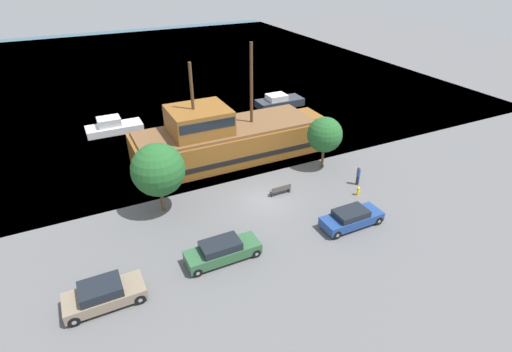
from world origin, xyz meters
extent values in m
plane|color=#5B5B5E|center=(0.00, 0.00, 0.00)|extent=(160.00, 160.00, 0.00)
plane|color=#33566B|center=(0.00, 44.00, 0.00)|extent=(80.00, 80.00, 0.00)
cube|color=brown|center=(0.21, 8.50, 1.47)|extent=(17.53, 5.94, 2.94)
cube|color=black|center=(0.21, 8.50, 1.03)|extent=(17.18, 6.02, 0.45)
cube|color=brown|center=(9.57, 8.50, 1.91)|extent=(1.40, 3.27, 2.06)
cube|color=brown|center=(0.21, 8.50, 3.07)|extent=(16.83, 5.47, 0.25)
cube|color=brown|center=(-2.42, 8.50, 4.30)|extent=(5.26, 4.75, 2.22)
cube|color=black|center=(-2.42, 8.50, 4.64)|extent=(5.00, 4.81, 0.80)
cylinder|color=#4C331E|center=(2.84, 8.50, 6.92)|extent=(0.28, 0.28, 7.45)
cylinder|color=#4C331E|center=(-2.86, 8.50, 6.36)|extent=(0.28, 0.28, 6.33)
cube|color=#2D333D|center=(11.77, 18.78, 0.47)|extent=(6.03, 2.55, 0.93)
cube|color=silver|center=(11.32, 18.78, 1.27)|extent=(2.41, 1.99, 0.68)
cube|color=black|center=(12.04, 18.78, 1.27)|extent=(0.12, 1.78, 0.54)
cube|color=silver|center=(-8.62, 19.68, 0.40)|extent=(5.94, 2.44, 0.79)
cube|color=silver|center=(-9.07, 19.68, 1.26)|extent=(2.38, 1.90, 0.93)
cube|color=black|center=(-8.36, 19.68, 1.26)|extent=(0.12, 1.71, 0.74)
cube|color=#2D5B38|center=(-5.75, -5.00, 0.58)|extent=(4.91, 1.71, 0.71)
cube|color=black|center=(-5.90, -5.00, 1.19)|extent=(2.55, 1.54, 0.52)
cylinder|color=black|center=(-3.72, -5.76, 0.31)|extent=(0.61, 0.22, 0.61)
cylinder|color=gray|center=(-3.72, -5.76, 0.31)|extent=(0.23, 0.25, 0.23)
cylinder|color=black|center=(-3.72, -4.24, 0.31)|extent=(0.61, 0.22, 0.61)
cylinder|color=gray|center=(-3.72, -4.24, 0.31)|extent=(0.23, 0.25, 0.23)
cylinder|color=black|center=(-7.77, -5.76, 0.31)|extent=(0.61, 0.22, 0.61)
cylinder|color=gray|center=(-7.77, -5.76, 0.31)|extent=(0.23, 0.25, 0.23)
cylinder|color=black|center=(-7.77, -4.24, 0.31)|extent=(0.61, 0.22, 0.61)
cylinder|color=gray|center=(-7.77, -4.24, 0.31)|extent=(0.23, 0.25, 0.23)
cube|color=navy|center=(4.06, -5.76, 0.57)|extent=(4.66, 1.75, 0.65)
cube|color=black|center=(3.92, -5.76, 1.13)|extent=(2.42, 1.58, 0.46)
cylinder|color=black|center=(5.92, -6.55, 0.33)|extent=(0.66, 0.22, 0.66)
cylinder|color=gray|center=(5.92, -6.55, 0.33)|extent=(0.25, 0.25, 0.25)
cylinder|color=black|center=(5.92, -4.97, 0.33)|extent=(0.66, 0.22, 0.66)
cylinder|color=gray|center=(5.92, -4.97, 0.33)|extent=(0.25, 0.25, 0.25)
cylinder|color=black|center=(2.19, -6.55, 0.33)|extent=(0.66, 0.22, 0.66)
cylinder|color=gray|center=(2.19, -6.55, 0.33)|extent=(0.25, 0.25, 0.25)
cylinder|color=black|center=(2.19, -4.97, 0.33)|extent=(0.66, 0.22, 0.66)
cylinder|color=gray|center=(2.19, -4.97, 0.33)|extent=(0.25, 0.25, 0.25)
cube|color=#7F705B|center=(-13.19, -5.50, 0.57)|extent=(4.45, 1.93, 0.65)
cube|color=black|center=(-13.33, -5.50, 1.19)|extent=(2.31, 1.74, 0.58)
cylinder|color=black|center=(-11.43, -6.38, 0.33)|extent=(0.66, 0.22, 0.66)
cylinder|color=gray|center=(-11.43, -6.38, 0.33)|extent=(0.25, 0.25, 0.25)
cylinder|color=black|center=(-11.43, -4.63, 0.33)|extent=(0.66, 0.22, 0.66)
cylinder|color=gray|center=(-11.43, -4.63, 0.33)|extent=(0.25, 0.25, 0.25)
cylinder|color=black|center=(-14.96, -6.38, 0.33)|extent=(0.66, 0.22, 0.66)
cylinder|color=gray|center=(-14.96, -6.38, 0.33)|extent=(0.25, 0.25, 0.25)
cylinder|color=black|center=(-14.96, -4.63, 0.33)|extent=(0.66, 0.22, 0.66)
cylinder|color=gray|center=(-14.96, -4.63, 0.33)|extent=(0.25, 0.25, 0.25)
cylinder|color=yellow|center=(7.17, -2.65, 0.28)|extent=(0.22, 0.22, 0.56)
sphere|color=yellow|center=(7.17, -2.65, 0.64)|extent=(0.25, 0.25, 0.25)
cylinder|color=yellow|center=(7.01, -2.65, 0.31)|extent=(0.10, 0.09, 0.09)
cylinder|color=yellow|center=(7.33, -2.65, 0.31)|extent=(0.10, 0.09, 0.09)
cube|color=#4C4742|center=(1.51, 0.33, 0.42)|extent=(1.76, 0.45, 0.05)
cube|color=#4C4742|center=(1.51, 0.13, 0.65)|extent=(1.76, 0.06, 0.40)
cube|color=#2D2D2D|center=(0.69, 0.33, 0.20)|extent=(0.12, 0.36, 0.40)
cube|color=#2D2D2D|center=(2.33, 0.33, 0.20)|extent=(0.12, 0.36, 0.40)
cylinder|color=#232838|center=(8.22, -1.29, 0.43)|extent=(0.27, 0.27, 0.85)
cylinder|color=#2D4C93|center=(8.22, -1.29, 1.18)|extent=(0.32, 0.32, 0.66)
sphere|color=#8C664C|center=(8.22, -1.29, 1.63)|extent=(0.23, 0.23, 0.23)
cylinder|color=brown|center=(-7.78, 2.32, 0.94)|extent=(0.24, 0.24, 1.88)
sphere|color=#235B28|center=(-7.78, 2.32, 3.57)|extent=(4.00, 4.00, 4.00)
cylinder|color=brown|center=(7.31, 2.73, 0.96)|extent=(0.24, 0.24, 1.91)
sphere|color=#235B28|center=(7.31, 2.73, 3.26)|extent=(3.17, 3.17, 3.17)
camera|label=1|loc=(-12.67, -23.88, 17.78)|focal=28.00mm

